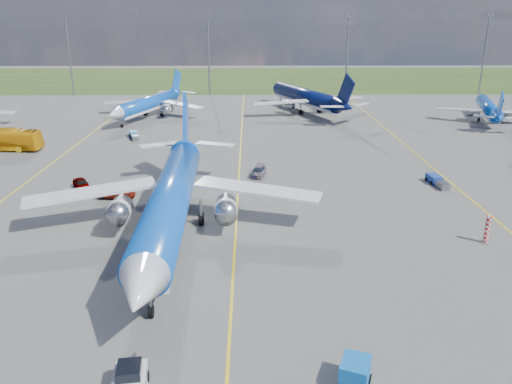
{
  "coord_description": "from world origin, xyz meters",
  "views": [
    {
      "loc": [
        1.5,
        -38.7,
        22.33
      ],
      "look_at": [
        2.25,
        12.84,
        4.0
      ],
      "focal_mm": 35.0,
      "sensor_mm": 36.0,
      "label": 1
    }
  ],
  "objects_px": {
    "main_airliner": "(173,236)",
    "uld_container": "(355,373)",
    "service_car_b": "(116,193)",
    "bg_jet_n": "(305,112)",
    "bg_jet_ne": "(486,120)",
    "service_car_a": "(82,184)",
    "baggage_tug_w": "(437,181)",
    "bg_jet_nnw": "(149,118)",
    "apron_bus": "(2,140)",
    "warning_post": "(487,229)",
    "baggage_tug_c": "(134,135)",
    "service_car_c": "(258,171)"
  },
  "relations": [
    {
      "from": "main_airliner",
      "to": "baggage_tug_c",
      "type": "xyz_separation_m",
      "value": [
        -13.87,
        45.24,
        0.52
      ]
    },
    {
      "from": "uld_container",
      "to": "apron_bus",
      "type": "xyz_separation_m",
      "value": [
        -49.64,
        59.39,
        1.02
      ]
    },
    {
      "from": "warning_post",
      "to": "service_car_b",
      "type": "relative_size",
      "value": 0.61
    },
    {
      "from": "bg_jet_nnw",
      "to": "warning_post",
      "type": "bearing_deg",
      "value": -37.01
    },
    {
      "from": "main_airliner",
      "to": "apron_bus",
      "type": "height_order",
      "value": "main_airliner"
    },
    {
      "from": "apron_bus",
      "to": "bg_jet_ne",
      "type": "bearing_deg",
      "value": -69.78
    },
    {
      "from": "bg_jet_nnw",
      "to": "main_airliner",
      "type": "distance_m",
      "value": 67.16
    },
    {
      "from": "bg_jet_ne",
      "to": "bg_jet_n",
      "type": "bearing_deg",
      "value": 1.39
    },
    {
      "from": "warning_post",
      "to": "baggage_tug_w",
      "type": "bearing_deg",
      "value": 85.03
    },
    {
      "from": "bg_jet_ne",
      "to": "service_car_a",
      "type": "bearing_deg",
      "value": 48.03
    },
    {
      "from": "bg_jet_nnw",
      "to": "bg_jet_n",
      "type": "distance_m",
      "value": 37.3
    },
    {
      "from": "main_airliner",
      "to": "service_car_b",
      "type": "bearing_deg",
      "value": 125.49
    },
    {
      "from": "baggage_tug_w",
      "to": "baggage_tug_c",
      "type": "relative_size",
      "value": 1.0
    },
    {
      "from": "bg_jet_nnw",
      "to": "baggage_tug_c",
      "type": "distance_m",
      "value": 20.29
    },
    {
      "from": "main_airliner",
      "to": "uld_container",
      "type": "bearing_deg",
      "value": -58.92
    },
    {
      "from": "service_car_a",
      "to": "bg_jet_n",
      "type": "bearing_deg",
      "value": 26.02
    },
    {
      "from": "service_car_a",
      "to": "baggage_tug_c",
      "type": "relative_size",
      "value": 0.83
    },
    {
      "from": "bg_jet_nnw",
      "to": "service_car_c",
      "type": "bearing_deg",
      "value": -43.33
    },
    {
      "from": "service_car_b",
      "to": "baggage_tug_c",
      "type": "relative_size",
      "value": 0.97
    },
    {
      "from": "baggage_tug_w",
      "to": "bg_jet_ne",
      "type": "bearing_deg",
      "value": 52.25
    },
    {
      "from": "apron_bus",
      "to": "service_car_a",
      "type": "bearing_deg",
      "value": -130.19
    },
    {
      "from": "baggage_tug_w",
      "to": "service_car_c",
      "type": "bearing_deg",
      "value": 163.16
    },
    {
      "from": "uld_container",
      "to": "service_car_a",
      "type": "relative_size",
      "value": 0.51
    },
    {
      "from": "service_car_b",
      "to": "uld_container",
      "type": "bearing_deg",
      "value": -136.29
    },
    {
      "from": "bg_jet_nnw",
      "to": "service_car_a",
      "type": "xyz_separation_m",
      "value": [
        0.24,
        -50.07,
        0.72
      ]
    },
    {
      "from": "service_car_b",
      "to": "bg_jet_nnw",
      "type": "bearing_deg",
      "value": 15.51
    },
    {
      "from": "uld_container",
      "to": "bg_jet_n",
      "type": "bearing_deg",
      "value": 106.81
    },
    {
      "from": "uld_container",
      "to": "service_car_b",
      "type": "distance_m",
      "value": 42.21
    },
    {
      "from": "service_car_c",
      "to": "baggage_tug_c",
      "type": "bearing_deg",
      "value": 146.83
    },
    {
      "from": "service_car_c",
      "to": "baggage_tug_c",
      "type": "height_order",
      "value": "service_car_c"
    },
    {
      "from": "main_airliner",
      "to": "uld_container",
      "type": "height_order",
      "value": "main_airliner"
    },
    {
      "from": "main_airliner",
      "to": "apron_bus",
      "type": "relative_size",
      "value": 3.38
    },
    {
      "from": "apron_bus",
      "to": "service_car_b",
      "type": "relative_size",
      "value": 2.75
    },
    {
      "from": "service_car_a",
      "to": "service_car_c",
      "type": "height_order",
      "value": "service_car_a"
    },
    {
      "from": "bg_jet_nnw",
      "to": "uld_container",
      "type": "xyz_separation_m",
      "value": [
        29.67,
        -88.54,
        0.87
      ]
    },
    {
      "from": "bg_jet_n",
      "to": "bg_jet_ne",
      "type": "height_order",
      "value": "bg_jet_n"
    },
    {
      "from": "bg_jet_ne",
      "to": "service_car_b",
      "type": "distance_m",
      "value": 86.13
    },
    {
      "from": "main_airliner",
      "to": "bg_jet_ne",
      "type": "bearing_deg",
      "value": 43.02
    },
    {
      "from": "service_car_c",
      "to": "baggage_tug_w",
      "type": "relative_size",
      "value": 0.88
    },
    {
      "from": "bg_jet_nnw",
      "to": "apron_bus",
      "type": "distance_m",
      "value": 35.38
    },
    {
      "from": "bg_jet_nnw",
      "to": "bg_jet_n",
      "type": "bearing_deg",
      "value": 28.47
    },
    {
      "from": "bg_jet_n",
      "to": "service_car_c",
      "type": "xyz_separation_m",
      "value": [
        -12.31,
        -51.28,
        0.65
      ]
    },
    {
      "from": "bg_jet_n",
      "to": "uld_container",
      "type": "xyz_separation_m",
      "value": [
        -7.0,
        -95.34,
        0.87
      ]
    },
    {
      "from": "main_airliner",
      "to": "warning_post",
      "type": "bearing_deg",
      "value": -5.72
    },
    {
      "from": "main_airliner",
      "to": "baggage_tug_w",
      "type": "height_order",
      "value": "main_airliner"
    },
    {
      "from": "bg_jet_n",
      "to": "service_car_a",
      "type": "relative_size",
      "value": 9.54
    },
    {
      "from": "apron_bus",
      "to": "baggage_tug_c",
      "type": "bearing_deg",
      "value": -61.19
    },
    {
      "from": "uld_container",
      "to": "apron_bus",
      "type": "relative_size",
      "value": 0.16
    },
    {
      "from": "warning_post",
      "to": "service_car_c",
      "type": "height_order",
      "value": "warning_post"
    },
    {
      "from": "bg_jet_nnw",
      "to": "bg_jet_ne",
      "type": "bearing_deg",
      "value": 14.7
    }
  ]
}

